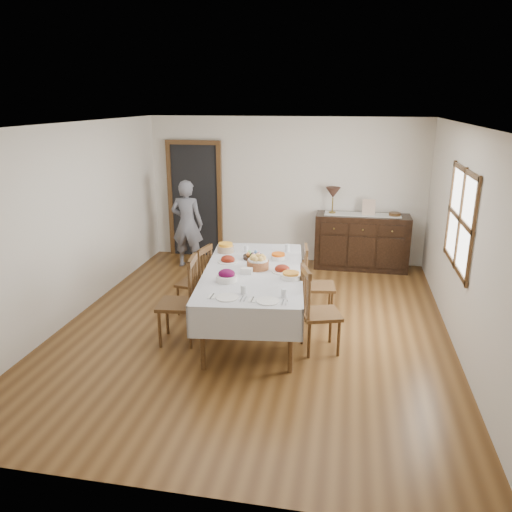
% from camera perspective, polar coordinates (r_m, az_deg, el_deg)
% --- Properties ---
extents(ground, '(6.00, 6.00, 0.00)m').
position_cam_1_polar(ground, '(6.69, -0.16, -8.03)').
color(ground, brown).
extents(room_shell, '(5.02, 6.02, 2.65)m').
position_cam_1_polar(room_shell, '(6.60, -0.73, 6.63)').
color(room_shell, silver).
rests_on(room_shell, ground).
extents(dining_table, '(1.49, 2.53, 0.83)m').
position_cam_1_polar(dining_table, '(6.31, -0.31, -2.44)').
color(dining_table, '#BDBDC1').
rests_on(dining_table, ground).
extents(chair_left_near, '(0.51, 0.51, 1.10)m').
position_cam_1_polar(chair_left_near, '(6.15, -8.48, -4.94)').
color(chair_left_near, '#4D3219').
rests_on(chair_left_near, ground).
extents(chair_left_far, '(0.48, 0.48, 0.98)m').
position_cam_1_polar(chair_left_far, '(6.95, -6.75, -2.70)').
color(chair_left_far, '#4D3219').
rests_on(chair_left_far, ground).
extents(chair_right_near, '(0.55, 0.55, 1.05)m').
position_cam_1_polar(chair_right_near, '(5.92, 6.93, -6.07)').
color(chair_right_near, '#4D3219').
rests_on(chair_right_near, ground).
extents(chair_right_far, '(0.47, 0.47, 1.01)m').
position_cam_1_polar(chair_right_far, '(6.82, 6.78, -2.98)').
color(chair_right_far, '#4D3219').
rests_on(chair_right_far, ground).
extents(sideboard, '(1.61, 0.58, 0.97)m').
position_cam_1_polar(sideboard, '(8.98, 11.96, 1.62)').
color(sideboard, black).
rests_on(sideboard, ground).
extents(person, '(0.52, 0.34, 1.66)m').
position_cam_1_polar(person, '(8.89, -7.88, 3.98)').
color(person, slate).
rests_on(person, ground).
extents(bread_basket, '(0.28, 0.28, 0.19)m').
position_cam_1_polar(bread_basket, '(6.30, 0.21, -0.76)').
color(bread_basket, brown).
rests_on(bread_basket, dining_table).
extents(egg_basket, '(0.27, 0.27, 0.10)m').
position_cam_1_polar(egg_basket, '(6.72, -0.33, -0.04)').
color(egg_basket, black).
rests_on(egg_basket, dining_table).
extents(ham_platter_a, '(0.27, 0.27, 0.11)m').
position_cam_1_polar(ham_platter_a, '(6.58, -3.24, -0.46)').
color(ham_platter_a, white).
rests_on(ham_platter_a, dining_table).
extents(ham_platter_b, '(0.27, 0.27, 0.11)m').
position_cam_1_polar(ham_platter_b, '(6.22, 3.02, -1.55)').
color(ham_platter_b, white).
rests_on(ham_platter_b, dining_table).
extents(beet_bowl, '(0.25, 0.25, 0.15)m').
position_cam_1_polar(beet_bowl, '(5.90, -3.37, -2.32)').
color(beet_bowl, white).
rests_on(beet_bowl, dining_table).
extents(carrot_bowl, '(0.20, 0.20, 0.09)m').
position_cam_1_polar(carrot_bowl, '(6.68, 2.55, -0.07)').
color(carrot_bowl, white).
rests_on(carrot_bowl, dining_table).
extents(pineapple_bowl, '(0.23, 0.23, 0.13)m').
position_cam_1_polar(pineapple_bowl, '(7.02, -3.49, 0.94)').
color(pineapple_bowl, tan).
rests_on(pineapple_bowl, dining_table).
extents(casserole_dish, '(0.25, 0.25, 0.08)m').
position_cam_1_polar(casserole_dish, '(6.00, 4.01, -2.25)').
color(casserole_dish, white).
rests_on(casserole_dish, dining_table).
extents(butter_dish, '(0.15, 0.11, 0.07)m').
position_cam_1_polar(butter_dish, '(6.15, -1.09, -1.70)').
color(butter_dish, white).
rests_on(butter_dish, dining_table).
extents(setting_left, '(0.43, 0.31, 0.10)m').
position_cam_1_polar(setting_left, '(5.46, -2.73, -4.45)').
color(setting_left, white).
rests_on(setting_left, dining_table).
extents(setting_right, '(0.43, 0.31, 0.10)m').
position_cam_1_polar(setting_right, '(5.36, 1.94, -4.84)').
color(setting_right, white).
rests_on(setting_right, dining_table).
extents(glass_far_a, '(0.06, 0.06, 0.09)m').
position_cam_1_polar(glass_far_a, '(7.01, -1.12, 0.82)').
color(glass_far_a, silver).
rests_on(glass_far_a, dining_table).
extents(glass_far_b, '(0.06, 0.06, 0.11)m').
position_cam_1_polar(glass_far_b, '(7.03, 3.59, 0.92)').
color(glass_far_b, silver).
rests_on(glass_far_b, dining_table).
extents(runner, '(1.30, 0.35, 0.01)m').
position_cam_1_polar(runner, '(8.88, 12.07, 4.68)').
color(runner, silver).
rests_on(runner, sideboard).
extents(table_lamp, '(0.26, 0.26, 0.46)m').
position_cam_1_polar(table_lamp, '(8.82, 8.80, 7.09)').
color(table_lamp, olive).
rests_on(table_lamp, sideboard).
extents(picture_frame, '(0.22, 0.08, 0.28)m').
position_cam_1_polar(picture_frame, '(8.82, 12.76, 5.44)').
color(picture_frame, tan).
rests_on(picture_frame, sideboard).
extents(deco_bowl, '(0.20, 0.20, 0.06)m').
position_cam_1_polar(deco_bowl, '(8.90, 15.57, 4.61)').
color(deco_bowl, '#4D3219').
rests_on(deco_bowl, sideboard).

